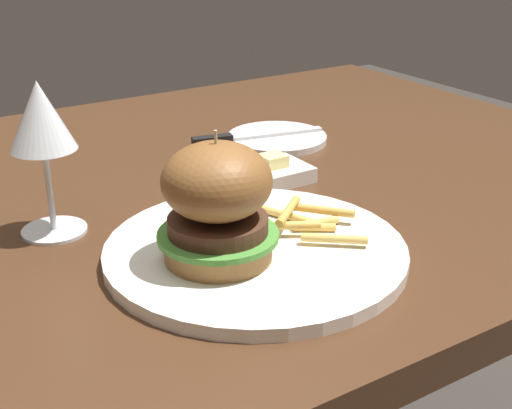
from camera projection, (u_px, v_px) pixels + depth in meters
The scene contains 8 objects.
dining_table at pixel (179, 246), 0.95m from camera, with size 1.32×0.88×0.74m.
main_plate at pixel (255, 251), 0.73m from camera, with size 0.31×0.31×0.01m, color white.
burger_sandwich at pixel (217, 202), 0.68m from camera, with size 0.12×0.12×0.13m.
fries_pile at pixel (307, 221), 0.76m from camera, with size 0.11×0.14×0.02m.
wine_glass at pixel (41, 123), 0.74m from camera, with size 0.07×0.07×0.17m.
bread_plate at pixel (277, 138), 1.08m from camera, with size 0.15×0.15×0.01m, color white.
table_knife at pixel (246, 136), 1.06m from camera, with size 0.20×0.06×0.01m.
butter_dish at pixel (273, 172), 0.93m from camera, with size 0.09×0.07×0.04m.
Camera 1 is at (-0.37, -0.77, 1.08)m, focal length 50.00 mm.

